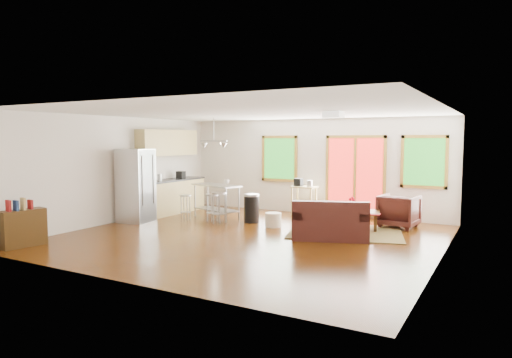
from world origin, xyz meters
The scene contains 29 objects.
floor centered at (0.00, 0.00, -0.01)m, with size 7.50×7.00×0.02m, color #321704.
ceiling centered at (0.00, 0.00, 2.61)m, with size 7.50×7.00×0.02m, color white.
back_wall centered at (0.00, 3.51, 1.30)m, with size 7.50×0.02×2.60m, color silver.
left_wall centered at (-3.76, 0.00, 1.30)m, with size 0.02×7.00×2.60m, color silver.
right_wall centered at (3.76, 0.00, 1.30)m, with size 0.02×7.00×2.60m, color silver.
front_wall centered at (0.00, -3.51, 1.30)m, with size 7.50×0.02×2.60m, color silver.
window_left centered at (-1.00, 3.46, 1.50)m, with size 1.10×0.05×1.30m.
french_doors centered at (1.20, 3.46, 1.10)m, with size 1.60×0.05×2.10m.
window_right centered at (2.90, 3.46, 1.50)m, with size 1.10×0.05×1.30m.
rug centered at (1.62, 1.41, 0.01)m, with size 2.40×1.84×0.02m, color #406437.
loveseat centered at (1.53, 0.69, 0.32)m, with size 1.73×1.34×0.81m.
coffee_table centered at (1.69, 1.87, 0.37)m, with size 1.21×0.89×0.43m.
armchair centered at (2.51, 2.61, 0.42)m, with size 0.82×0.77×0.84m, color black.
ottoman centered at (1.08, 2.24, 0.19)m, with size 0.56×0.56×0.37m, color black.
pouf centered at (-0.07, 1.25, 0.17)m, with size 0.38×0.38×0.33m, color beige.
vase centered at (1.63, 1.85, 0.53)m, with size 0.23×0.24×0.35m.
book centered at (2.10, 1.67, 0.54)m, with size 0.21×0.03×0.28m, color maroon.
cabinets centered at (-3.49, 1.70, 0.93)m, with size 0.64×2.24×2.30m.
refrigerator centered at (-3.34, 0.20, 0.90)m, with size 0.81×0.78×1.81m.
island centered at (-1.88, 1.57, 0.60)m, with size 1.49×0.93×0.88m.
cup centered at (-1.39, 1.30, 1.01)m, with size 0.13×0.10×0.13m, color white.
bar_stool_a centered at (-2.46, 1.02, 0.47)m, with size 0.36×0.36×0.64m.
bar_stool_b centered at (-1.74, 1.17, 0.51)m, with size 0.41×0.41×0.68m.
bar_stool_c centered at (-1.42, 1.00, 0.57)m, with size 0.40×0.40×0.77m.
trash_can centered at (-0.79, 1.50, 0.36)m, with size 0.48×0.48×0.71m.
kitchen_cart centered at (-0.10, 3.10, 0.68)m, with size 0.67×0.45×0.99m.
bookshelf centered at (-3.35, -2.82, 0.37)m, with size 0.44×0.84×0.94m.
ceiling_flush centered at (1.60, 0.60, 2.53)m, with size 0.35×0.35×0.12m, color white.
pendant_light centered at (-1.90, 1.50, 1.90)m, with size 0.80×0.18×0.79m.
Camera 1 is at (4.70, -8.15, 2.04)m, focal length 32.00 mm.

